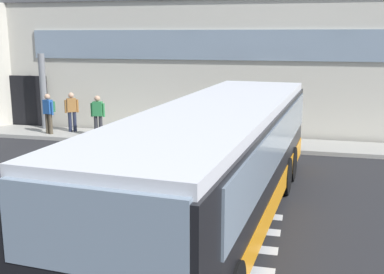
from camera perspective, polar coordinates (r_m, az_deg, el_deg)
The scene contains 9 objects.
ground_plane at distance 14.33m, azimuth -5.62°, elevation -4.80°, with size 80.00×90.00×0.02m, color #232326.
bay_paint_stripes at distance 10.00m, azimuth -2.56°, elevation -12.42°, with size 4.40×3.96×0.01m.
terminal_building at distance 25.15m, azimuth 1.53°, elevation 9.41°, with size 24.03×13.80×5.88m.
boarding_curb at distance 18.76m, azimuth -0.83°, elevation -0.39°, with size 26.23×2.00×0.15m, color #9E9B93.
entry_support_column at distance 21.56m, azimuth -17.63°, elevation 5.30°, with size 0.28×0.28×3.27m, color slate.
bus_main_foreground at distance 10.52m, azimuth 3.29°, elevation -3.46°, with size 3.91×11.80×2.70m.
passenger_near_column at distance 20.37m, azimuth -17.02°, elevation 3.06°, with size 0.57×0.45×1.68m.
passenger_by_doorway at distance 20.58m, azimuth -14.41°, elevation 3.21°, with size 0.50×0.40×1.68m.
passenger_at_curb_edge at distance 19.30m, azimuth -11.38°, elevation 2.77°, with size 0.59×0.26×1.68m.
Camera 1 is at (4.55, -12.93, 4.18)m, focal length 43.87 mm.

